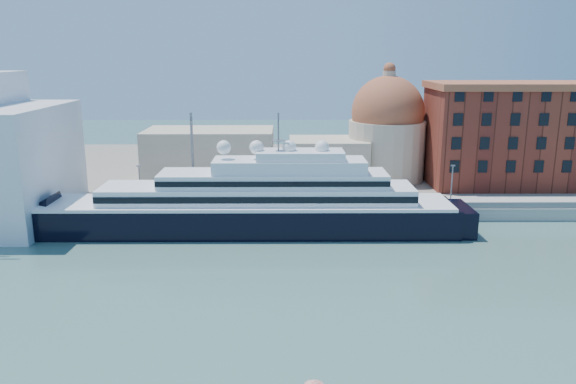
{
  "coord_description": "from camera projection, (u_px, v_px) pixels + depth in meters",
  "views": [
    {
      "loc": [
        -2.19,
        -73.95,
        31.41
      ],
      "look_at": [
        -1.63,
        18.0,
        8.65
      ],
      "focal_mm": 35.0,
      "sensor_mm": 36.0,
      "label": 1
    }
  ],
  "objects": [
    {
      "name": "church",
      "position": [
        321.0,
        142.0,
        132.78
      ],
      "size": [
        66.0,
        18.0,
        25.5
      ],
      "color": "beige",
      "rests_on": "land"
    },
    {
      "name": "ground",
      "position": [
        300.0,
        282.0,
        79.34
      ],
      "size": [
        400.0,
        400.0,
        0.0
      ],
      "primitive_type": "plane",
      "color": "#355C53",
      "rests_on": "ground"
    },
    {
      "name": "lamp_posts",
      "position": [
        230.0,
        168.0,
        108.22
      ],
      "size": [
        120.8,
        2.4,
        18.0
      ],
      "color": "slate",
      "rests_on": "quay"
    },
    {
      "name": "superyacht",
      "position": [
        234.0,
        209.0,
        100.55
      ],
      "size": [
        84.0,
        11.64,
        25.1
      ],
      "color": "black",
      "rests_on": "ground"
    },
    {
      "name": "quay_fence",
      "position": [
        296.0,
        206.0,
        107.23
      ],
      "size": [
        180.0,
        0.1,
        1.2
      ],
      "primitive_type": "cube",
      "color": "slate",
      "rests_on": "quay"
    },
    {
      "name": "service_barge",
      "position": [
        26.0,
        229.0,
        100.68
      ],
      "size": [
        11.46,
        5.54,
        2.47
      ],
      "rotation": [
        0.0,
        0.0,
        0.18
      ],
      "color": "white",
      "rests_on": "ground"
    },
    {
      "name": "land",
      "position": [
        293.0,
        169.0,
        151.9
      ],
      "size": [
        260.0,
        72.0,
        2.0
      ],
      "primitive_type": "cube",
      "color": "slate",
      "rests_on": "ground"
    },
    {
      "name": "quay",
      "position": [
        296.0,
        209.0,
        112.04
      ],
      "size": [
        180.0,
        10.0,
        2.5
      ],
      "primitive_type": "cube",
      "color": "gray",
      "rests_on": "ground"
    },
    {
      "name": "warehouse",
      "position": [
        524.0,
        134.0,
        126.81
      ],
      "size": [
        43.0,
        19.0,
        23.25
      ],
      "color": "maroon",
      "rests_on": "land"
    }
  ]
}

